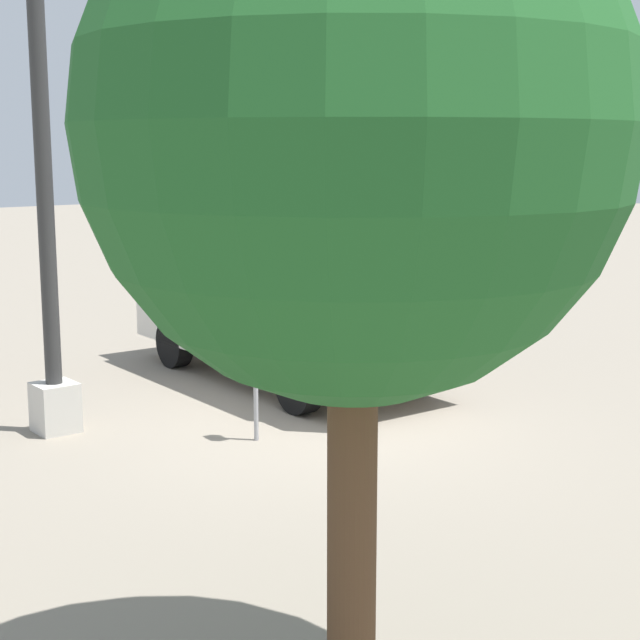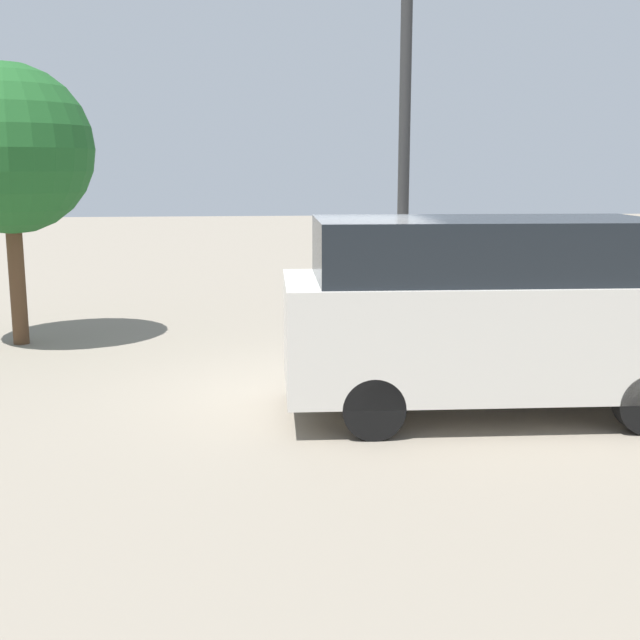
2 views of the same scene
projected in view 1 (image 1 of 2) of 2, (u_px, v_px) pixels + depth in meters
The scene contains 5 objects.
ground_plane at pixel (294, 424), 11.14m from camera, with size 80.00×80.00×0.00m, color gray.
parking_meter_near at pixel (255, 347), 10.35m from camera, with size 0.21×0.13×1.39m.
lamp_post at pixel (46, 226), 10.45m from camera, with size 0.44×0.44×6.27m.
parked_van at pixel (287, 287), 13.05m from camera, with size 5.01×2.18×2.35m.
street_tree at pixel (354, 128), 4.78m from camera, with size 2.76×2.76×4.61m.
Camera 1 is at (-8.57, 6.50, 3.14)m, focal length 55.00 mm.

